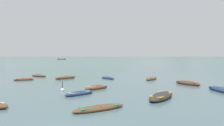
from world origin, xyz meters
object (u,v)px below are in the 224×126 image
at_px(mooring_buoy, 62,90).
at_px(rowboat_9, 223,90).
at_px(rowboat_0, 99,108).
at_px(rowboat_3, 24,79).
at_px(rowboat_8, 65,78).
at_px(rowboat_12, 96,87).
at_px(rowboat_5, 188,83).
at_px(rowboat_2, 79,93).
at_px(rowboat_7, 151,78).
at_px(rowboat_6, 39,76).
at_px(rowboat_11, 161,96).
at_px(ferry_0, 62,59).
at_px(rowboat_10, 108,78).

bearing_deg(mooring_buoy, rowboat_9, -0.01).
height_order(rowboat_0, rowboat_3, rowboat_0).
distance_m(rowboat_3, rowboat_9, 28.08).
height_order(rowboat_8, rowboat_12, rowboat_8).
bearing_deg(rowboat_8, mooring_buoy, -76.13).
height_order(rowboat_5, mooring_buoy, mooring_buoy).
bearing_deg(rowboat_2, rowboat_7, 52.85).
distance_m(rowboat_2, rowboat_3, 15.77).
distance_m(rowboat_7, mooring_buoy, 15.72).
bearing_deg(rowboat_6, rowboat_11, -43.45).
xyz_separation_m(rowboat_9, ferry_0, (-71.08, 178.73, 0.26)).
xyz_separation_m(rowboat_3, rowboat_11, (19.11, -12.43, 0.07)).
xyz_separation_m(rowboat_8, ferry_0, (-50.60, 167.49, 0.26)).
distance_m(rowboat_12, ferry_0, 186.36).
bearing_deg(rowboat_7, rowboat_6, 168.64).
relative_size(rowboat_2, mooring_buoy, 2.47).
relative_size(rowboat_6, mooring_buoy, 3.11).
xyz_separation_m(rowboat_8, rowboat_11, (12.98, -14.73, 0.02)).
relative_size(rowboat_10, ferry_0, 0.32).
bearing_deg(ferry_0, rowboat_6, -74.82).
distance_m(rowboat_0, mooring_buoy, 8.78).
distance_m(rowboat_11, rowboat_12, 8.11).
bearing_deg(rowboat_3, mooring_buoy, -45.09).
height_order(rowboat_3, mooring_buoy, mooring_buoy).
height_order(rowboat_9, rowboat_11, rowboat_11).
height_order(rowboat_9, mooring_buoy, mooring_buoy).
relative_size(rowboat_8, rowboat_10, 1.19).
distance_m(rowboat_2, mooring_buoy, 3.15).
relative_size(rowboat_12, ferry_0, 0.34).
distance_m(rowboat_7, rowboat_10, 7.37).
relative_size(rowboat_5, rowboat_8, 1.06).
distance_m(rowboat_2, rowboat_8, 14.30).
height_order(rowboat_10, ferry_0, ferry_0).
relative_size(rowboat_6, rowboat_7, 1.13).
bearing_deg(rowboat_9, rowboat_3, 161.42).
bearing_deg(rowboat_9, rowboat_10, 139.15).
relative_size(rowboat_8, rowboat_9, 0.76).
relative_size(rowboat_2, rowboat_9, 0.65).
height_order(rowboat_2, rowboat_5, rowboat_5).
bearing_deg(rowboat_2, rowboat_0, -64.20).
distance_m(rowboat_8, rowboat_10, 7.28).
bearing_deg(rowboat_7, rowboat_9, -60.40).
bearing_deg(ferry_0, rowboat_7, -68.84).
xyz_separation_m(rowboat_2, rowboat_11, (7.88, -1.37, 0.05)).
xyz_separation_m(rowboat_0, rowboat_11, (5.36, 3.83, 0.07)).
xyz_separation_m(rowboat_0, rowboat_8, (-7.61, 18.56, 0.05)).
distance_m(rowboat_6, rowboat_11, 26.20).
bearing_deg(rowboat_0, ferry_0, 107.37).
bearing_deg(rowboat_0, rowboat_5, 48.68).
xyz_separation_m(rowboat_9, mooring_buoy, (-17.70, 0.00, -0.08)).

